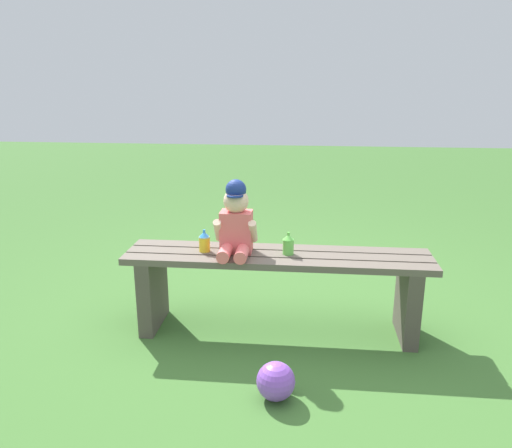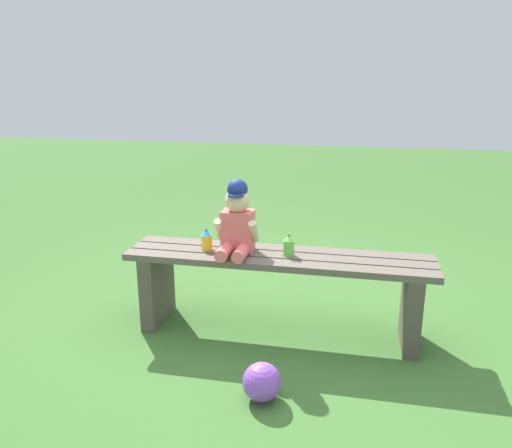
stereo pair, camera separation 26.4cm
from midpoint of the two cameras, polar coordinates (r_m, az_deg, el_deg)
ground_plane at (r=2.92m, az=5.09°, el=-12.08°), size 16.00×16.00×0.00m
park_bench at (r=2.79m, az=5.25°, el=-6.34°), size 1.67×0.34×0.46m
child_figure at (r=2.70m, az=0.62°, el=0.28°), size 0.23×0.27×0.40m
sippy_cup_left at (r=2.78m, az=-2.94°, el=-1.83°), size 0.06×0.06×0.12m
sippy_cup_right at (r=2.71m, az=6.55°, el=-2.45°), size 0.06×0.06×0.12m
toy_ball at (r=2.34m, az=4.06°, el=-17.55°), size 0.17×0.17×0.17m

